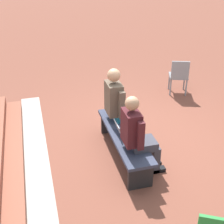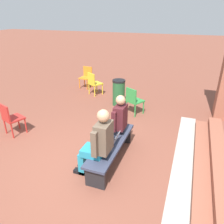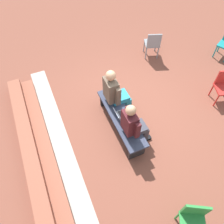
# 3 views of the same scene
# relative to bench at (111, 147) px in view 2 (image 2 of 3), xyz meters

# --- Properties ---
(ground_plane) EXTENTS (60.00, 60.00, 0.00)m
(ground_plane) POSITION_rel_bench_xyz_m (0.35, -0.33, -0.35)
(ground_plane) COLOR brown
(concrete_strip) EXTENTS (5.40, 0.40, 0.01)m
(concrete_strip) POSITION_rel_bench_xyz_m (-0.00, 1.42, -0.35)
(concrete_strip) COLOR #A8A399
(concrete_strip) RESTS_ON ground
(brick_steps) EXTENTS (4.60, 0.60, 0.30)m
(brick_steps) POSITION_rel_bench_xyz_m (0.00, 1.97, -0.23)
(brick_steps) COLOR #93513D
(brick_steps) RESTS_ON ground
(bench) EXTENTS (1.80, 0.44, 0.45)m
(bench) POSITION_rel_bench_xyz_m (0.00, 0.00, 0.00)
(bench) COLOR #33384C
(bench) RESTS_ON ground
(person_student) EXTENTS (0.52, 0.66, 1.31)m
(person_student) POSITION_rel_bench_xyz_m (-0.45, -0.07, 0.35)
(person_student) COLOR #383842
(person_student) RESTS_ON ground
(person_adult) EXTENTS (0.57, 0.72, 1.38)m
(person_adult) POSITION_rel_bench_xyz_m (0.48, -0.07, 0.38)
(person_adult) COLOR teal
(person_adult) RESTS_ON ground
(laptop) EXTENTS (0.32, 0.29, 0.21)m
(laptop) POSITION_rel_bench_xyz_m (-0.01, 0.01, 0.15)
(laptop) COLOR #9EA0A5
(laptop) RESTS_ON bench
(plastic_chair_mid_courtyard) EXTENTS (0.54, 0.54, 0.84)m
(plastic_chair_mid_courtyard) POSITION_rel_bench_xyz_m (-0.16, -2.73, 0.13)
(plastic_chair_mid_courtyard) COLOR red
(plastic_chair_mid_courtyard) RESTS_ON ground
(plastic_chair_by_pillar) EXTENTS (0.57, 0.57, 0.84)m
(plastic_chair_by_pillar) POSITION_rel_bench_xyz_m (-3.54, -2.02, 0.13)
(plastic_chair_by_pillar) COLOR gold
(plastic_chair_by_pillar) RESTS_ON ground
(plastic_chair_near_bench_left) EXTENTS (0.46, 0.46, 0.84)m
(plastic_chair_near_bench_left) POSITION_rel_bench_xyz_m (-4.26, -2.68, 0.13)
(plastic_chair_near_bench_left) COLOR orange
(plastic_chair_near_bench_left) RESTS_ON ground
(plastic_chair_near_bench_right) EXTENTS (0.57, 0.57, 0.84)m
(plastic_chair_near_bench_right) POSITION_rel_bench_xyz_m (-2.38, -0.19, 0.13)
(plastic_chair_near_bench_right) COLOR #2D893D
(plastic_chair_near_bench_right) RESTS_ON ground
(litter_bin) EXTENTS (0.42, 0.42, 0.86)m
(litter_bin) POSITION_rel_bench_xyz_m (-2.94, -0.84, 0.08)
(litter_bin) COLOR #23562D
(litter_bin) RESTS_ON ground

